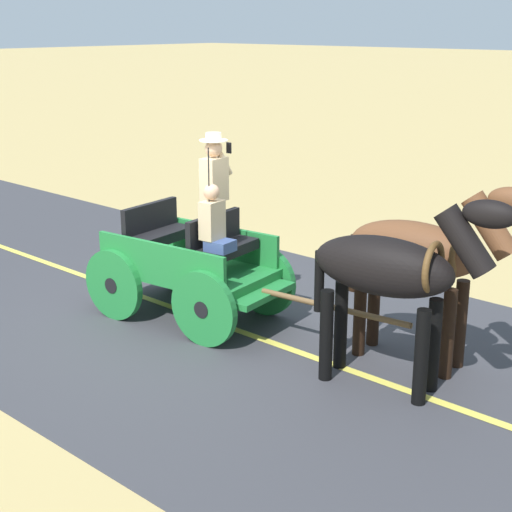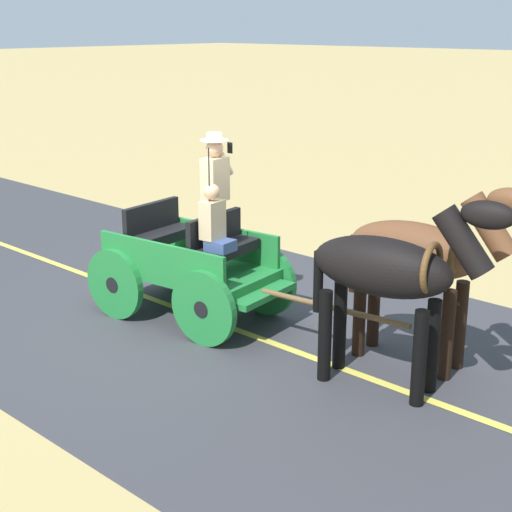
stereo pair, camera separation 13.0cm
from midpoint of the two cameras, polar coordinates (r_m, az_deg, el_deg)
The scene contains 6 objects.
ground_plane at distance 10.57m, azimuth -5.48°, elevation -4.27°, with size 200.00×200.00×0.00m, color tan.
road_surface at distance 10.57m, azimuth -5.48°, elevation -4.24°, with size 6.35×160.00×0.01m, color #38383D.
road_centre_stripe at distance 10.57m, azimuth -5.48°, elevation -4.22°, with size 0.12×160.00×0.00m, color #DBCC4C.
horse_drawn_carriage at distance 10.15m, azimuth -5.01°, elevation -0.28°, with size 1.68×4.52×2.50m.
horse_near_side at distance 8.78m, azimuth 11.88°, elevation 0.10°, with size 0.74×2.14×2.21m.
horse_off_side at distance 8.11m, azimuth 9.69°, elevation -1.19°, with size 0.82×2.15×2.21m.
Camera 1 is at (6.66, 7.26, 3.83)m, focal length 53.69 mm.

